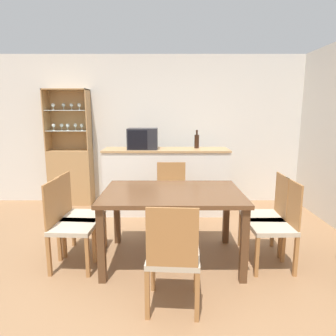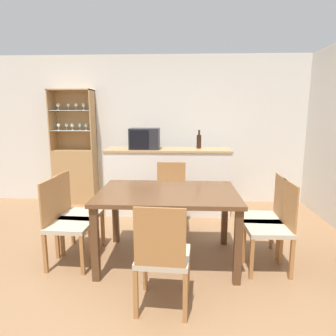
# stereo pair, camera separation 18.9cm
# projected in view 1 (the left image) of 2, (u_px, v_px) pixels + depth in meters

# --- Properties ---
(ground_plane) EXTENTS (18.00, 18.00, 0.00)m
(ground_plane) POSITION_uv_depth(u_px,v_px,m) (144.00, 278.00, 2.92)
(ground_plane) COLOR #936B47
(wall_back) EXTENTS (6.80, 0.06, 2.55)m
(wall_back) POSITION_uv_depth(u_px,v_px,m) (154.00, 130.00, 5.27)
(wall_back) COLOR silver
(wall_back) RESTS_ON ground_plane
(kitchen_counter) EXTENTS (1.94, 0.53, 1.03)m
(kitchen_counter) POSITION_uv_depth(u_px,v_px,m) (166.00, 181.00, 4.74)
(kitchen_counter) COLOR silver
(kitchen_counter) RESTS_ON ground_plane
(display_cabinet) EXTENTS (0.73, 0.33, 1.97)m
(display_cabinet) POSITION_uv_depth(u_px,v_px,m) (70.00, 169.00, 5.21)
(display_cabinet) COLOR tan
(display_cabinet) RESTS_ON ground_plane
(dining_table) EXTENTS (1.45, 1.00, 0.77)m
(dining_table) POSITION_uv_depth(u_px,v_px,m) (172.00, 200.00, 3.16)
(dining_table) COLOR brown
(dining_table) RESTS_ON ground_plane
(dining_chair_side_left_far) EXTENTS (0.46, 0.46, 0.92)m
(dining_chair_side_left_far) POSITION_uv_depth(u_px,v_px,m) (77.00, 215.00, 3.35)
(dining_chair_side_left_far) COLOR #C1B299
(dining_chair_side_left_far) RESTS_ON ground_plane
(dining_chair_side_left_near) EXTENTS (0.44, 0.44, 0.92)m
(dining_chair_side_left_near) POSITION_uv_depth(u_px,v_px,m) (68.00, 225.00, 3.06)
(dining_chair_side_left_near) COLOR #C1B299
(dining_chair_side_left_near) RESTS_ON ground_plane
(dining_chair_head_far) EXTENTS (0.42, 0.42, 0.92)m
(dining_chair_head_far) POSITION_uv_depth(u_px,v_px,m) (171.00, 198.00, 4.02)
(dining_chair_head_far) COLOR #C1B299
(dining_chair_head_far) RESTS_ON ground_plane
(dining_chair_head_near) EXTENTS (0.45, 0.45, 0.92)m
(dining_chair_head_near) POSITION_uv_depth(u_px,v_px,m) (173.00, 256.00, 2.39)
(dining_chair_head_near) COLOR #C1B299
(dining_chair_head_near) RESTS_ON ground_plane
(dining_chair_side_right_far) EXTENTS (0.44, 0.44, 0.92)m
(dining_chair_side_right_far) POSITION_uv_depth(u_px,v_px,m) (266.00, 215.00, 3.35)
(dining_chair_side_right_far) COLOR #C1B299
(dining_chair_side_right_far) RESTS_ON ground_plane
(dining_chair_side_right_near) EXTENTS (0.43, 0.43, 0.92)m
(dining_chair_side_right_near) POSITION_uv_depth(u_px,v_px,m) (275.00, 225.00, 3.06)
(dining_chair_side_right_near) COLOR #C1B299
(dining_chair_side_right_near) RESTS_ON ground_plane
(microwave) EXTENTS (0.45, 0.33, 0.32)m
(microwave) POSITION_uv_depth(u_px,v_px,m) (142.00, 139.00, 4.59)
(microwave) COLOR #232328
(microwave) RESTS_ON kitchen_counter
(wine_bottle) EXTENTS (0.07, 0.07, 0.29)m
(wine_bottle) POSITION_uv_depth(u_px,v_px,m) (196.00, 141.00, 4.72)
(wine_bottle) COLOR black
(wine_bottle) RESTS_ON kitchen_counter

